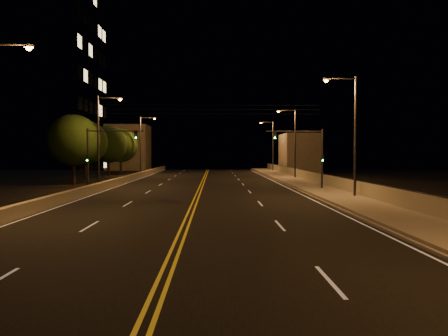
{
  "coord_description": "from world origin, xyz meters",
  "views": [
    {
      "loc": [
        1.4,
        -10.09,
        3.48
      ],
      "look_at": [
        2.0,
        18.0,
        2.5
      ],
      "focal_mm": 35.0,
      "sensor_mm": 36.0,
      "label": 1
    }
  ],
  "objects_px": {
    "streetlight_6": "(142,141)",
    "traffic_signal_left": "(100,152)",
    "streetlight_1": "(352,129)",
    "streetlight_5": "(101,135)",
    "building_tower": "(5,66)",
    "tree_2": "(108,144)",
    "tree_3": "(121,145)",
    "traffic_signal_right": "(310,152)",
    "streetlight_3": "(271,143)",
    "streetlight_2": "(293,139)",
    "tree_0": "(74,140)",
    "tree_1": "(85,142)"
  },
  "relations": [
    {
      "from": "streetlight_6",
      "to": "tree_3",
      "type": "distance_m",
      "value": 4.01
    },
    {
      "from": "streetlight_5",
      "to": "streetlight_1",
      "type": "bearing_deg",
      "value": -28.59
    },
    {
      "from": "streetlight_6",
      "to": "traffic_signal_right",
      "type": "xyz_separation_m",
      "value": [
        19.86,
        -29.64,
        -1.67
      ]
    },
    {
      "from": "streetlight_6",
      "to": "tree_0",
      "type": "bearing_deg",
      "value": -101.44
    },
    {
      "from": "tree_2",
      "to": "streetlight_6",
      "type": "bearing_deg",
      "value": 34.74
    },
    {
      "from": "streetlight_6",
      "to": "tree_3",
      "type": "relative_size",
      "value": 1.23
    },
    {
      "from": "streetlight_2",
      "to": "streetlight_1",
      "type": "bearing_deg",
      "value": -90.0
    },
    {
      "from": "traffic_signal_right",
      "to": "tree_0",
      "type": "relative_size",
      "value": 0.73
    },
    {
      "from": "streetlight_6",
      "to": "traffic_signal_left",
      "type": "distance_m",
      "value": 29.71
    },
    {
      "from": "streetlight_3",
      "to": "tree_3",
      "type": "relative_size",
      "value": 1.23
    },
    {
      "from": "building_tower",
      "to": "tree_1",
      "type": "relative_size",
      "value": 4.15
    },
    {
      "from": "traffic_signal_left",
      "to": "traffic_signal_right",
      "type": "bearing_deg",
      "value": 0.0
    },
    {
      "from": "streetlight_6",
      "to": "traffic_signal_right",
      "type": "relative_size",
      "value": 1.62
    },
    {
      "from": "streetlight_2",
      "to": "tree_3",
      "type": "relative_size",
      "value": 1.23
    },
    {
      "from": "traffic_signal_right",
      "to": "tree_0",
      "type": "distance_m",
      "value": 25.76
    },
    {
      "from": "streetlight_1",
      "to": "building_tower",
      "type": "height_order",
      "value": "building_tower"
    },
    {
      "from": "streetlight_2",
      "to": "building_tower",
      "type": "xyz_separation_m",
      "value": [
        -38.84,
        4.68,
        10.11
      ]
    },
    {
      "from": "streetlight_2",
      "to": "traffic_signal_right",
      "type": "distance_m",
      "value": 17.55
    },
    {
      "from": "streetlight_1",
      "to": "tree_2",
      "type": "bearing_deg",
      "value": 128.01
    },
    {
      "from": "streetlight_1",
      "to": "streetlight_6",
      "type": "distance_m",
      "value": 42.17
    },
    {
      "from": "streetlight_1",
      "to": "building_tower",
      "type": "distance_m",
      "value": 49.36
    },
    {
      "from": "streetlight_1",
      "to": "tree_0",
      "type": "bearing_deg",
      "value": 147.92
    },
    {
      "from": "tree_2",
      "to": "traffic_signal_right",
      "type": "bearing_deg",
      "value": -47.43
    },
    {
      "from": "streetlight_2",
      "to": "streetlight_5",
      "type": "height_order",
      "value": "same"
    },
    {
      "from": "tree_0",
      "to": "streetlight_1",
      "type": "bearing_deg",
      "value": -32.08
    },
    {
      "from": "building_tower",
      "to": "tree_2",
      "type": "bearing_deg",
      "value": 19.02
    },
    {
      "from": "streetlight_1",
      "to": "streetlight_5",
      "type": "relative_size",
      "value": 1.0
    },
    {
      "from": "tree_3",
      "to": "streetlight_5",
      "type": "bearing_deg",
      "value": -81.96
    },
    {
      "from": "streetlight_1",
      "to": "traffic_signal_right",
      "type": "bearing_deg",
      "value": 103.3
    },
    {
      "from": "streetlight_5",
      "to": "tree_0",
      "type": "relative_size",
      "value": 1.19
    },
    {
      "from": "traffic_signal_right",
      "to": "traffic_signal_left",
      "type": "xyz_separation_m",
      "value": [
        -18.69,
        0.0,
        0.0
      ]
    },
    {
      "from": "tree_2",
      "to": "tree_3",
      "type": "height_order",
      "value": "tree_2"
    },
    {
      "from": "traffic_signal_right",
      "to": "tree_3",
      "type": "bearing_deg",
      "value": 127.13
    },
    {
      "from": "streetlight_1",
      "to": "streetlight_6",
      "type": "relative_size",
      "value": 1.0
    },
    {
      "from": "streetlight_1",
      "to": "streetlight_5",
      "type": "xyz_separation_m",
      "value": [
        -21.44,
        11.68,
        0.0
      ]
    },
    {
      "from": "traffic_signal_left",
      "to": "streetlight_1",
      "type": "bearing_deg",
      "value": -18.21
    },
    {
      "from": "tree_2",
      "to": "building_tower",
      "type": "bearing_deg",
      "value": -160.98
    },
    {
      "from": "building_tower",
      "to": "tree_1",
      "type": "distance_m",
      "value": 16.58
    },
    {
      "from": "streetlight_5",
      "to": "tree_0",
      "type": "bearing_deg",
      "value": 133.52
    },
    {
      "from": "building_tower",
      "to": "tree_2",
      "type": "xyz_separation_m",
      "value": [
        12.89,
        4.45,
        -10.63
      ]
    },
    {
      "from": "streetlight_6",
      "to": "tree_1",
      "type": "relative_size",
      "value": 1.19
    },
    {
      "from": "building_tower",
      "to": "tree_3",
      "type": "distance_m",
      "value": 19.6
    },
    {
      "from": "tree_0",
      "to": "traffic_signal_left",
      "type": "bearing_deg",
      "value": -60.51
    },
    {
      "from": "streetlight_5",
      "to": "tree_1",
      "type": "distance_m",
      "value": 13.84
    },
    {
      "from": "building_tower",
      "to": "streetlight_5",
      "type": "bearing_deg",
      "value": -44.44
    },
    {
      "from": "traffic_signal_left",
      "to": "tree_0",
      "type": "bearing_deg",
      "value": 119.49
    },
    {
      "from": "streetlight_3",
      "to": "traffic_signal_left",
      "type": "distance_m",
      "value": 43.87
    },
    {
      "from": "streetlight_2",
      "to": "traffic_signal_left",
      "type": "bearing_deg",
      "value": -139.35
    },
    {
      "from": "tree_3",
      "to": "tree_0",
      "type": "bearing_deg",
      "value": -91.12
    },
    {
      "from": "streetlight_2",
      "to": "streetlight_3",
      "type": "relative_size",
      "value": 1.0
    }
  ]
}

